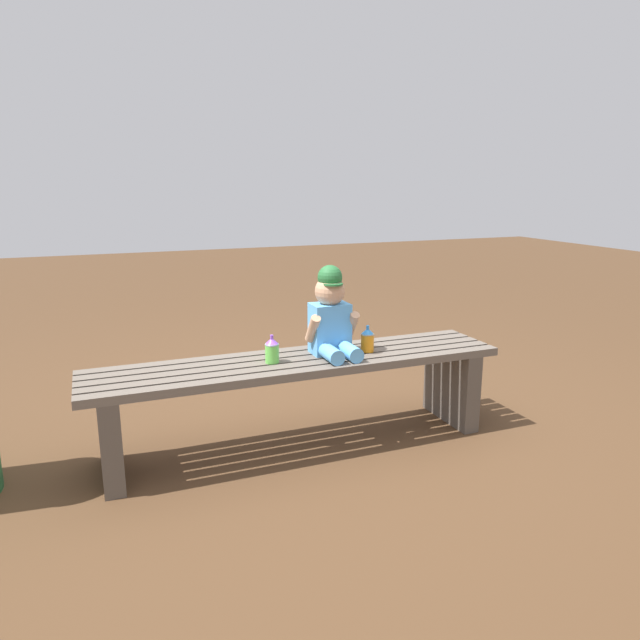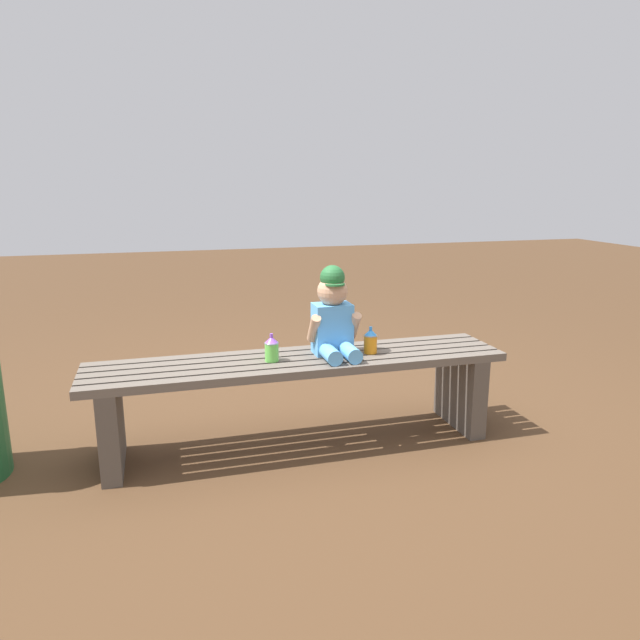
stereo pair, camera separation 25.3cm
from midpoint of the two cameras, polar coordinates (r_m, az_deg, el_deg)
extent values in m
plane|color=#4C331E|center=(2.75, 0.73, -12.05)|extent=(16.00, 16.00, 0.00)
cube|color=#60564C|center=(2.46, 1.80, -5.21)|extent=(1.86, 0.06, 0.04)
cube|color=#60564C|center=(2.53, 1.26, -4.66)|extent=(1.86, 0.06, 0.04)
cube|color=#60564C|center=(2.60, 0.76, -4.14)|extent=(1.86, 0.06, 0.04)
cube|color=#60564C|center=(2.67, 0.28, -3.66)|extent=(1.86, 0.06, 0.04)
cube|color=#60564C|center=(2.75, -0.18, -3.19)|extent=(1.86, 0.06, 0.04)
cube|color=#524941|center=(2.58, -17.07, -9.84)|extent=(0.08, 0.38, 0.38)
cube|color=#524941|center=(2.99, 15.91, -6.50)|extent=(0.08, 0.38, 0.38)
cube|color=#59A5E5|center=(2.65, 3.93, -0.88)|extent=(0.17, 0.12, 0.23)
sphere|color=tan|center=(2.61, 3.99, 2.80)|extent=(0.14, 0.14, 0.14)
cylinder|color=#266633|center=(2.57, 4.28, 3.47)|extent=(0.09, 0.09, 0.01)
sphere|color=#266633|center=(2.60, 4.01, 4.13)|extent=(0.11, 0.11, 0.11)
cylinder|color=#5DAEF0|center=(2.55, 3.85, -3.36)|extent=(0.07, 0.16, 0.07)
cylinder|color=#5DAEF0|center=(2.58, 5.74, -3.19)|extent=(0.07, 0.16, 0.07)
cylinder|color=tan|center=(2.59, 2.20, -0.87)|extent=(0.04, 0.12, 0.14)
cylinder|color=tan|center=(2.65, 6.06, -0.59)|extent=(0.04, 0.12, 0.14)
cylinder|color=#66CC4C|center=(2.54, -1.91, -3.16)|extent=(0.06, 0.06, 0.08)
cone|color=#8C4CCC|center=(2.53, -1.92, -1.97)|extent=(0.06, 0.06, 0.03)
cylinder|color=#8C4CCC|center=(2.52, -1.92, -1.58)|extent=(0.01, 0.01, 0.02)
cylinder|color=orange|center=(2.68, 7.64, -2.37)|extent=(0.06, 0.06, 0.08)
cone|color=#338CE5|center=(2.67, 7.68, -1.25)|extent=(0.06, 0.06, 0.03)
cylinder|color=#338CE5|center=(2.67, 7.69, -0.87)|extent=(0.01, 0.01, 0.02)
camera|label=1|loc=(0.13, -87.14, 0.68)|focal=32.78mm
camera|label=2|loc=(0.13, 92.86, -0.68)|focal=32.78mm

